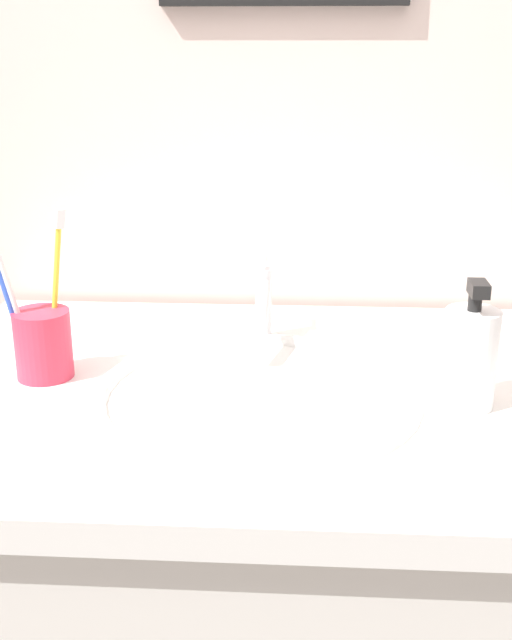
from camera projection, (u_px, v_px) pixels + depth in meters
name	position (u px, v px, depth m)	size (l,w,h in m)	color
tiled_wall_back	(283.00, 123.00, 1.26)	(2.13, 0.04, 2.40)	beige
sink_basin	(255.00, 421.00, 0.99)	(0.41, 0.41, 0.10)	white
faucet	(263.00, 306.00, 1.13)	(0.02, 0.17, 0.12)	silver
toothbrush_cup	(43.00, 344.00, 1.02)	(0.07, 0.07, 0.09)	#D8334C
toothbrush_blue	(8.00, 299.00, 1.00)	(0.04, 0.02, 0.18)	blue
toothbrush_white	(11.00, 289.00, 1.00)	(0.05, 0.02, 0.20)	white
toothbrush_yellow	(56.00, 281.00, 1.02)	(0.03, 0.04, 0.21)	yellow
soap_dispenser	(470.00, 357.00, 0.93)	(0.06, 0.06, 0.16)	white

